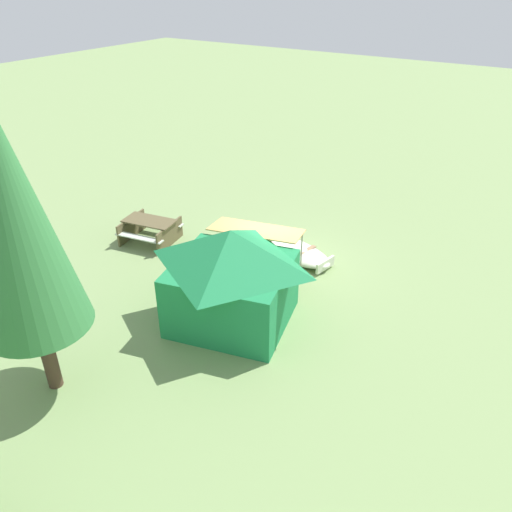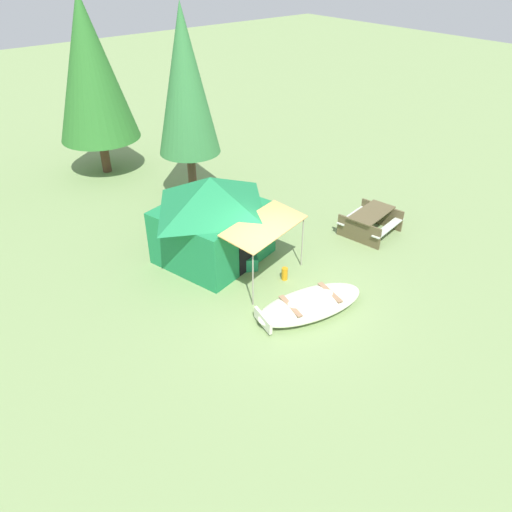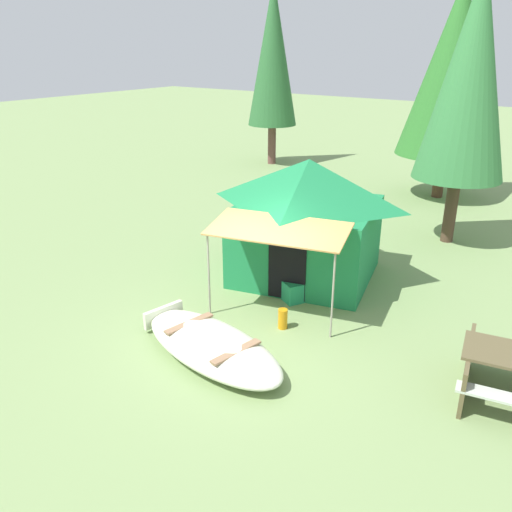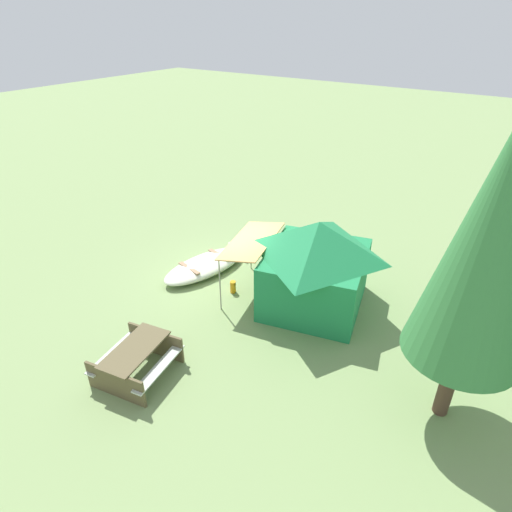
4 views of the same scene
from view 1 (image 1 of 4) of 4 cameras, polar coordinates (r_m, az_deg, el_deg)
The scene contains 7 objects.
ground_plane at distance 15.13m, azimuth 2.46°, elevation -1.50°, with size 80.00×80.00×0.00m, color #79945A.
beached_rowboat at distance 15.75m, azimuth 3.85°, elevation 0.75°, with size 3.17×1.78×0.42m.
canvas_cabin_tent at distance 12.34m, azimuth -2.75°, elevation -2.18°, with size 3.57×4.36×2.57m.
picnic_table at distance 16.80m, azimuth -11.84°, elevation 3.08°, with size 1.90×1.78×0.76m.
cooler_box at distance 13.95m, azimuth -1.71°, elevation -3.50°, with size 0.59×0.36×0.40m, color #208B5A.
fuel_can at distance 14.89m, azimuth -0.38°, elevation -1.18°, with size 0.17×0.17×0.37m, color orange.
pine_tree_back_left at distance 9.96m, azimuth -25.84°, elevation 4.19°, with size 2.14×2.14×6.50m.
Camera 1 is at (-6.45, 11.18, 7.89)m, focal length 35.55 mm.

